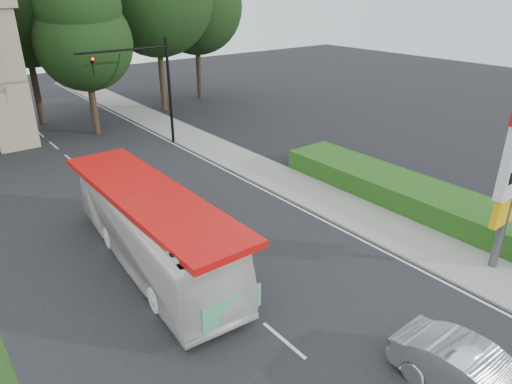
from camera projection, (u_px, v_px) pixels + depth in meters
road_surface at (164, 239)px, 20.11m from camera, size 14.00×80.00×0.02m
sidewalk_right at (305, 190)px, 24.85m from camera, size 3.00×80.00×0.12m
hedge at (401, 191)px, 23.44m from camera, size 3.00×14.00×1.20m
traffic_signal_mast at (151, 78)px, 30.00m from camera, size 6.10×0.35×7.20m
monument at (1, 72)px, 29.82m from camera, size 3.00×3.00×10.05m
tree_monument_right at (81, 21)px, 31.35m from camera, size 6.72×6.72×13.20m
transit_bus at (152, 228)px, 17.86m from camera, size 3.40×11.26×3.09m
sedan_silver at (477, 380)px, 11.97m from camera, size 1.72×4.64×1.52m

